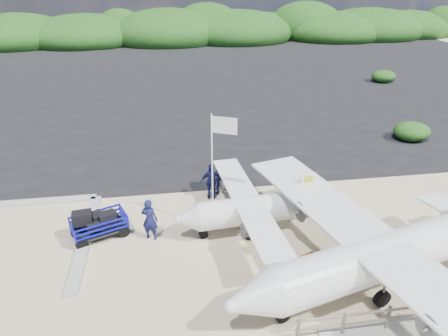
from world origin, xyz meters
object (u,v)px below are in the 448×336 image
at_px(aircraft_small, 67,79).
at_px(signboard, 296,282).
at_px(baggage_cart, 101,237).
at_px(crew_a, 150,219).
at_px(crew_b, 218,179).
at_px(flagpole, 213,225).
at_px(aircraft_large, 337,90).
at_px(crew_c, 212,181).

bearing_deg(aircraft_small, signboard, 108.80).
bearing_deg(baggage_cart, crew_a, -32.71).
height_order(baggage_cart, aircraft_small, aircraft_small).
bearing_deg(crew_a, signboard, 167.40).
distance_m(signboard, crew_b, 7.47).
bearing_deg(flagpole, crew_b, 77.74).
bearing_deg(crew_b, aircraft_large, -152.70).
distance_m(baggage_cart, crew_a, 2.45).
relative_size(flagpole, crew_c, 2.77).
bearing_deg(crew_a, flagpole, -147.44).
relative_size(crew_b, crew_c, 0.83).
distance_m(baggage_cart, signboard, 8.64).
bearing_deg(crew_a, aircraft_small, -51.75).
bearing_deg(signboard, crew_c, 87.74).
bearing_deg(crew_c, crew_a, 45.22).
xyz_separation_m(crew_b, crew_c, (-0.39, -0.54, 0.17)).
distance_m(flagpole, crew_b, 3.14).
height_order(baggage_cart, crew_b, crew_b).
xyz_separation_m(baggage_cart, aircraft_small, (-7.13, 29.84, 0.00)).
distance_m(baggage_cart, crew_c, 5.93).
xyz_separation_m(flagpole, crew_b, (0.64, 2.97, 0.81)).
relative_size(flagpole, signboard, 3.66).
bearing_deg(aircraft_large, flagpole, 40.07).
bearing_deg(baggage_cart, aircraft_large, 24.95).
xyz_separation_m(baggage_cart, signboard, (7.63, -4.05, 0.00)).
height_order(crew_c, aircraft_large, aircraft_large).
distance_m(crew_a, crew_b, 4.94).
xyz_separation_m(crew_c, aircraft_large, (14.63, 18.49, -0.98)).
height_order(baggage_cart, crew_a, crew_a).
bearing_deg(crew_b, baggage_cart, 4.51).
bearing_deg(flagpole, aircraft_small, 112.23).
bearing_deg(crew_b, signboard, 81.19).
height_order(baggage_cart, signboard, baggage_cart).
xyz_separation_m(flagpole, crew_c, (0.25, 2.43, 0.98)).
distance_m(baggage_cart, flagpole, 5.01).
relative_size(crew_b, aircraft_small, 0.23).
distance_m(crew_c, aircraft_large, 23.60).
height_order(crew_b, crew_c, crew_c).
bearing_deg(flagpole, baggage_cart, -178.42).
distance_m(flagpole, crew_a, 3.02).
height_order(baggage_cart, crew_c, crew_c).
xyz_separation_m(crew_b, aircraft_large, (14.24, 17.95, -0.81)).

